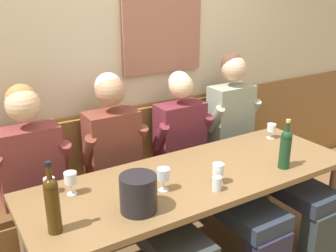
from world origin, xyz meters
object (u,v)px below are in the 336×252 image
at_px(dining_table, 195,186).
at_px(person_center_right_seat, 46,201).
at_px(wine_glass_by_bottle, 218,170).
at_px(wine_glass_left_end, 271,128).
at_px(wine_glass_center_front, 71,179).
at_px(person_center_left_seat, 254,141).
at_px(wine_bottle_green_tall, 285,148).
at_px(water_tumbler_center, 50,185).
at_px(wall_bench, 146,191).
at_px(water_tumbler_left, 217,184).
at_px(person_left_seat, 205,163).
at_px(ice_bucket, 138,193).
at_px(wine_glass_center_rear, 163,175).
at_px(wine_bottle_amber_mid, 53,203).
at_px(person_right_seat, 132,175).

distance_m(dining_table, person_center_right_seat, 0.94).
xyz_separation_m(wine_glass_by_bottle, wine_glass_left_end, (0.83, 0.38, -0.01)).
bearing_deg(wine_glass_center_front, person_center_left_seat, 6.32).
bearing_deg(person_center_right_seat, wine_glass_center_front, -53.82).
bearing_deg(wine_glass_by_bottle, wine_bottle_green_tall, -6.15).
xyz_separation_m(dining_table, water_tumbler_center, (-0.86, 0.26, 0.13)).
distance_m(wall_bench, water_tumbler_left, 1.04).
distance_m(dining_table, person_left_seat, 0.46).
height_order(wall_bench, wine_glass_center_front, wall_bench).
distance_m(person_center_left_seat, wine_glass_by_bottle, 0.97).
bearing_deg(person_center_right_seat, wine_glass_by_bottle, -28.65).
xyz_separation_m(wall_bench, wine_glass_center_front, (-0.76, -0.51, 0.55)).
xyz_separation_m(dining_table, person_center_right_seat, (-0.88, 0.34, -0.01)).
distance_m(person_left_seat, wine_glass_by_bottle, 0.60).
distance_m(wall_bench, wine_bottle_green_tall, 1.22).
xyz_separation_m(wine_glass_left_end, water_tumbler_left, (-0.89, -0.44, -0.04)).
xyz_separation_m(wall_bench, wine_glass_by_bottle, (0.05, -0.85, 0.54)).
xyz_separation_m(ice_bucket, wine_glass_center_front, (-0.25, 0.36, -0.00)).
height_order(person_center_left_seat, water_tumbler_left, person_center_left_seat).
distance_m(person_center_right_seat, person_center_left_seat, 1.73).
bearing_deg(ice_bucket, dining_table, 20.05).
bearing_deg(water_tumbler_left, wall_bench, 89.46).
bearing_deg(wine_glass_center_rear, dining_table, 13.58).
relative_size(wine_glass_center_rear, wine_glass_center_front, 1.02).
relative_size(person_left_seat, wine_glass_by_bottle, 9.50).
bearing_deg(wine_glass_by_bottle, wine_glass_center_rear, 162.80).
bearing_deg(wine_bottle_amber_mid, wine_glass_center_front, 59.32).
height_order(wine_bottle_green_tall, water_tumbler_left, wine_bottle_green_tall).
xyz_separation_m(wine_bottle_green_tall, wine_glass_left_end, (0.32, 0.43, -0.06)).
bearing_deg(water_tumbler_center, wine_bottle_green_tall, -18.69).
bearing_deg(person_center_left_seat, dining_table, -157.50).
distance_m(person_center_right_seat, person_right_seat, 0.60).
distance_m(person_right_seat, person_left_seat, 0.60).
relative_size(dining_table, person_right_seat, 1.68).
distance_m(person_center_right_seat, wine_glass_by_bottle, 1.07).
bearing_deg(person_left_seat, wall_bench, 131.54).
bearing_deg(water_tumbler_center, wine_bottle_amber_mid, -102.19).
xyz_separation_m(ice_bucket, wine_bottle_amber_mid, (-0.44, 0.04, 0.06)).
xyz_separation_m(person_left_seat, ice_bucket, (-0.83, -0.50, 0.23)).
bearing_deg(wine_glass_center_front, person_right_seat, 20.61).
xyz_separation_m(person_right_seat, wine_glass_by_bottle, (0.33, -0.52, 0.18)).
distance_m(wine_bottle_amber_mid, wine_glass_left_end, 1.87).
distance_m(wall_bench, dining_table, 0.78).
distance_m(person_center_right_seat, water_tumbler_left, 1.05).
relative_size(person_center_right_seat, person_center_left_seat, 0.97).
bearing_deg(person_center_right_seat, ice_bucket, -54.56).
height_order(dining_table, wine_glass_left_end, wine_glass_left_end).
xyz_separation_m(person_left_seat, wine_glass_left_end, (0.56, -0.11, 0.21)).
relative_size(wine_bottle_amber_mid, wine_glass_left_end, 3.19).
distance_m(person_left_seat, water_tumbler_left, 0.67).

